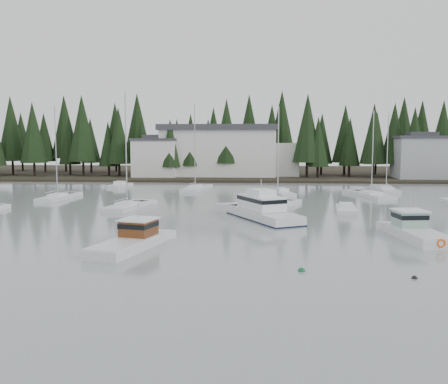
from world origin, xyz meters
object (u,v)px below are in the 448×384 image
Objects in this scene: lobster_boat_brown at (130,242)px; sailboat_7 at (58,199)px; sailboat_2 at (127,208)px; cabin_cruiser_center at (263,212)px; house_west at (156,157)px; sailboat_9 at (195,190)px; sailboat_8 at (386,191)px; runabout_1 at (346,211)px; runabout_3 at (120,186)px; runabout_4 at (282,194)px; house_east_a at (421,156)px; sailboat_6 at (371,196)px; harbor_inn at (228,151)px; lobster_boat_teal at (415,233)px; sailboat_5 at (278,207)px.

lobster_boat_brown is 0.65× the size of sailboat_7.
cabin_cruiser_center is at bearing -103.05° from sailboat_2.
sailboat_9 is (11.07, -22.86, -4.57)m from house_west.
sailboat_9 is at bearing 15.25° from lobster_boat_brown.
lobster_boat_brown is 0.66× the size of sailboat_8.
runabout_1 is 1.12× the size of runabout_3.
cabin_cruiser_center is 41.74m from runabout_3.
sailboat_2 is at bearing 94.31° from runabout_1.
sailboat_9 is at bearing 94.14° from sailboat_8.
sailboat_2 is 25.79m from runabout_1.
runabout_1 is at bearing -29.20° from lobster_boat_brown.
runabout_1 is 0.91× the size of runabout_4.
house_east_a is 34.01m from sailboat_6.
house_west is 0.72× the size of sailboat_7.
harbor_inn reaches higher than runabout_3.
sailboat_7 reaches higher than runabout_4.
sailboat_7 reaches higher than runabout_3.
sailboat_2 is 35.31m from sailboat_6.
house_west is at bearing -4.81° from cabin_cruiser_center.
sailboat_2 reaches higher than sailboat_8.
house_east_a reaches higher than runabout_4.
runabout_4 is (-6.43, 17.15, 0.00)m from runabout_1.
lobster_boat_brown is at bearing -80.27° from house_west.
lobster_boat_brown is (-3.58, -70.22, -5.31)m from harbor_inn.
runabout_1 is at bearing -130.52° from sailboat_9.
sailboat_7 is at bearing -178.16° from runabout_3.
lobster_boat_teal is (22.79, 5.09, 0.06)m from lobster_boat_brown.
runabout_4 is at bearing 114.72° from sailboat_8.
house_west is 70.77m from lobster_boat_teal.
harbor_inn is at bearing 34.98° from sailboat_5.
runabout_1 is at bearing -88.98° from sailboat_5.
sailboat_8 is at bearing -80.87° from sailboat_9.
sailboat_7 reaches higher than house_east_a.
sailboat_8 reaches higher than runabout_1.
sailboat_5 reaches higher than lobster_boat_teal.
sailboat_5 is 2.04× the size of runabout_1.
sailboat_5 is at bearing -97.71° from sailboat_7.
runabout_1 is (16.26, -49.63, -5.64)m from harbor_inn.
sailboat_6 is 12.93m from runabout_4.
house_west is at bearing 53.28° from sailboat_5.
sailboat_5 reaches higher than runabout_1.
sailboat_6 is at bearing -14.94° from runabout_1.
runabout_3 is at bearing -7.18° from sailboat_7.
sailboat_2 is at bearing -120.77° from sailboat_7.
sailboat_8 reaches higher than lobster_boat_brown.
cabin_cruiser_center is 0.89× the size of sailboat_6.
sailboat_8 is 1.92× the size of runabout_4.
sailboat_2 is 27.89m from runabout_3.
house_west is 1.10× the size of lobster_boat_brown.
harbor_inn is (15.04, 3.34, 1.12)m from house_west.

